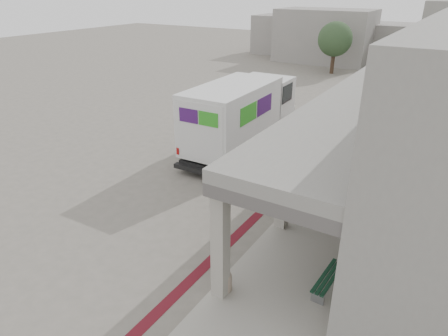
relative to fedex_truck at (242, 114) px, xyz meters
The scene contains 11 objects.
ground 7.09m from the fedex_truck, 66.25° to the right, with size 120.00×120.00×0.00m, color #676158.
bike_lane_stripe 5.98m from the fedex_truck, 48.58° to the right, with size 0.35×40.00×0.01m, color #59111B.
sidewalk 9.39m from the fedex_truck, 42.80° to the right, with size 4.40×28.00×0.12m, color gray.
distant_backdrop 29.64m from the fedex_truck, 90.18° to the left, with size 28.00×10.00×6.50m.
tree_left 21.90m from the fedex_truck, 95.90° to the left, with size 3.20×3.20×4.80m.
tree_mid 24.25m from the fedex_truck, 78.69° to the left, with size 3.20×3.20×4.80m.
fedex_truck is the anchor object (origin of this frame).
bench 10.91m from the fedex_truck, 47.66° to the right, with size 0.46×1.71×0.40m.
bollard_near 10.83m from the fedex_truck, 63.12° to the right, with size 0.44×0.44×0.66m.
bollard_far 6.00m from the fedex_truck, 33.51° to the right, with size 0.43×0.43×0.65m.
utility_cabinet 7.42m from the fedex_truck, 15.20° to the right, with size 0.44×0.59×0.98m, color slate.
Camera 1 is at (6.68, -10.72, 7.86)m, focal length 32.00 mm.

